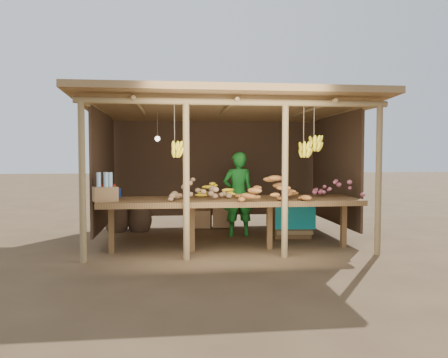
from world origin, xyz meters
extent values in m
plane|color=brown|center=(0.00, 0.00, 0.00)|extent=(60.00, 60.00, 0.00)
cylinder|color=olive|center=(-2.10, -1.50, 1.10)|extent=(0.09, 0.09, 2.20)
cylinder|color=olive|center=(2.10, -1.50, 1.10)|extent=(0.09, 0.09, 2.20)
cylinder|color=olive|center=(-2.10, 1.50, 1.10)|extent=(0.09, 0.09, 2.20)
cylinder|color=olive|center=(2.10, 1.50, 1.10)|extent=(0.09, 0.09, 2.20)
cylinder|color=olive|center=(-0.70, -1.50, 1.10)|extent=(0.09, 0.09, 2.20)
cylinder|color=olive|center=(0.70, -1.50, 1.10)|extent=(0.09, 0.09, 2.20)
cylinder|color=olive|center=(0.00, -1.50, 2.20)|extent=(4.40, 0.09, 0.09)
cylinder|color=olive|center=(0.00, 1.50, 2.20)|extent=(4.40, 0.09, 0.09)
cube|color=#9E7749|center=(0.00, 0.00, 2.29)|extent=(4.70, 3.50, 0.28)
cube|color=#422E1E|center=(0.00, 1.48, 1.21)|extent=(4.20, 0.04, 1.98)
cube|color=#422E1E|center=(-2.08, 0.20, 1.21)|extent=(0.04, 2.40, 1.98)
cube|color=#422E1E|center=(2.08, 0.20, 1.21)|extent=(0.04, 2.40, 1.98)
cube|color=brown|center=(0.00, -0.95, 0.76)|extent=(3.90, 1.05, 0.08)
cube|color=brown|center=(-1.80, -0.95, 0.36)|extent=(0.08, 0.08, 0.72)
cube|color=brown|center=(-0.60, -0.95, 0.36)|extent=(0.08, 0.08, 0.72)
cube|color=brown|center=(0.60, -0.95, 0.36)|extent=(0.08, 0.08, 0.72)
cube|color=brown|center=(1.80, -0.95, 0.36)|extent=(0.08, 0.08, 0.72)
cylinder|color=navy|center=(-1.90, -0.54, 0.87)|extent=(0.40, 0.40, 0.14)
cube|color=olive|center=(-1.85, -1.15, 0.90)|extent=(0.40, 0.35, 0.21)
imported|color=#186F20|center=(0.28, 0.23, 0.76)|extent=(0.57, 0.39, 1.52)
cube|color=brown|center=(1.22, 0.06, 0.29)|extent=(0.68, 0.59, 0.59)
cube|color=#0C858B|center=(1.22, 0.06, 0.62)|extent=(0.75, 0.66, 0.06)
cube|color=olive|center=(0.13, 1.18, 0.19)|extent=(0.47, 0.40, 0.35)
cube|color=olive|center=(0.13, 1.18, 0.54)|extent=(0.47, 0.40, 0.35)
cube|color=olive|center=(-0.34, 1.18, 0.19)|extent=(0.47, 0.40, 0.35)
ellipsoid|color=#422E1E|center=(-1.97, 0.95, 0.28)|extent=(0.47, 0.47, 0.64)
ellipsoid|color=#422E1E|center=(-1.53, 0.95, 0.28)|extent=(0.47, 0.47, 0.64)
camera|label=1|loc=(-0.87, -7.55, 1.45)|focal=35.00mm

